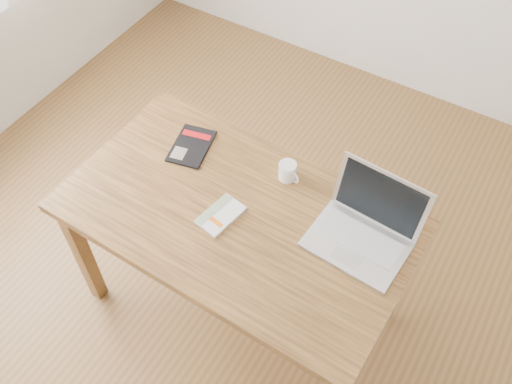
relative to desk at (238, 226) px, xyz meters
The scene contains 6 objects.
room 0.70m from the desk, 60.96° to the right, with size 4.04×4.04×2.70m.
desk is the anchor object (origin of this frame).
white_guidebook 0.12m from the desk, 135.57° to the right, with size 0.14×0.20×0.02m.
black_guidebook 0.41m from the desk, 151.21° to the left, with size 0.20×0.25×0.01m.
laptop 0.51m from the desk, 18.42° to the left, with size 0.38×0.33×0.25m.
coffee_mug 0.30m from the desk, 72.70° to the left, with size 0.10×0.07×0.08m.
Camera 1 is at (0.62, -0.99, 2.54)m, focal length 40.00 mm.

